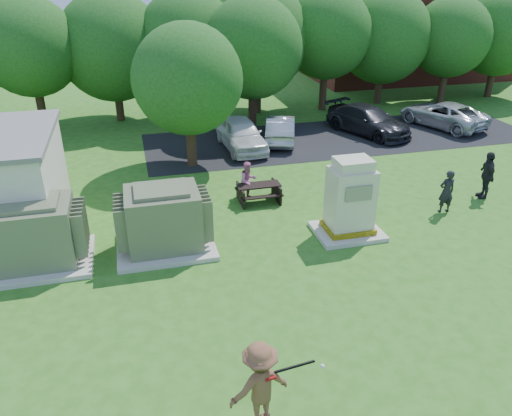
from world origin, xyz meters
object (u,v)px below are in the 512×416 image
object	(u,v)px
transformer_right	(164,221)
picnic_table	(259,191)
batter	(260,385)
person_by_generator	(447,191)
car_dark	(368,120)
transformer_left	(35,235)
generator_cabinet	(350,202)
person_at_picnic	(248,181)
person_walking_right	(487,175)
car_white	(241,134)
car_silver_b	(443,114)
car_silver_a	(280,128)

from	to	relation	value
transformer_right	picnic_table	distance (m)	4.56
batter	person_by_generator	xyz separation A→B (m)	(8.77, 7.23, -0.14)
car_dark	transformer_left	bearing A→B (deg)	-171.40
car_dark	picnic_table	bearing A→B (deg)	-161.98
batter	car_dark	distance (m)	19.32
generator_cabinet	person_at_picnic	bearing A→B (deg)	126.12
person_at_picnic	person_walking_right	world-z (taller)	person_walking_right
transformer_left	car_dark	size ratio (longest dim) A/B	0.61
person_by_generator	transformer_right	bearing A→B (deg)	3.61
person_by_generator	batter	bearing A→B (deg)	42.56
transformer_right	batter	bearing A→B (deg)	-80.64
picnic_table	car_dark	size ratio (longest dim) A/B	0.33
transformer_left	car_white	size ratio (longest dim) A/B	0.69
person_at_picnic	person_walking_right	xyz separation A→B (m)	(8.74, -2.10, 0.17)
car_dark	car_silver_b	bearing A→B (deg)	-20.87
generator_cabinet	person_by_generator	xyz separation A→B (m)	(4.02, 0.64, -0.35)
transformer_right	picnic_table	size ratio (longest dim) A/B	1.87
picnic_table	car_silver_a	world-z (taller)	car_silver_a
generator_cabinet	car_white	world-z (taller)	generator_cabinet
transformer_left	person_at_picnic	world-z (taller)	transformer_left
batter	car_white	xyz separation A→B (m)	(3.22, 15.74, -0.20)
person_by_generator	person_walking_right	bearing A→B (deg)	-158.21
transformer_left	car_silver_a	xyz separation A→B (m)	(10.25, 9.24, -0.32)
person_by_generator	person_at_picnic	world-z (taller)	person_by_generator
car_dark	car_silver_b	distance (m)	4.53
transformer_right	generator_cabinet	world-z (taller)	generator_cabinet
person_by_generator	car_dark	xyz separation A→B (m)	(1.42, 9.18, -0.09)
person_by_generator	car_silver_a	xyz separation A→B (m)	(-3.39, 9.14, -0.15)
picnic_table	car_silver_b	size ratio (longest dim) A/B	0.33
picnic_table	person_walking_right	world-z (taller)	person_walking_right
transformer_left	person_at_picnic	xyz separation A→B (m)	(7.08, 2.95, -0.23)
car_white	person_at_picnic	bearing A→B (deg)	-103.65
transformer_right	person_at_picnic	world-z (taller)	transformer_right
person_at_picnic	car_white	xyz separation A→B (m)	(1.02, 5.66, -0.00)
car_silver_a	car_silver_b	size ratio (longest dim) A/B	0.82
car_silver_a	person_at_picnic	bearing A→B (deg)	81.05
transformer_right	person_walking_right	bearing A→B (deg)	3.97
generator_cabinet	picnic_table	distance (m)	3.92
car_white	car_silver_a	distance (m)	2.25
transformer_left	picnic_table	size ratio (longest dim) A/B	1.87
person_by_generator	person_at_picnic	size ratio (longest dim) A/B	1.08
person_walking_right	car_silver_a	size ratio (longest dim) A/B	0.46
transformer_right	person_by_generator	distance (m)	9.94
transformer_right	generator_cabinet	size ratio (longest dim) A/B	1.14
transformer_right	batter	distance (m)	7.23
car_silver_a	car_dark	xyz separation A→B (m)	(4.81, 0.04, 0.06)
transformer_right	person_at_picnic	bearing A→B (deg)	41.08
picnic_table	car_silver_b	xyz separation A→B (m)	(12.18, 6.84, 0.24)
car_dark	person_at_picnic	bearing A→B (deg)	-164.60
picnic_table	person_by_generator	size ratio (longest dim) A/B	1.01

